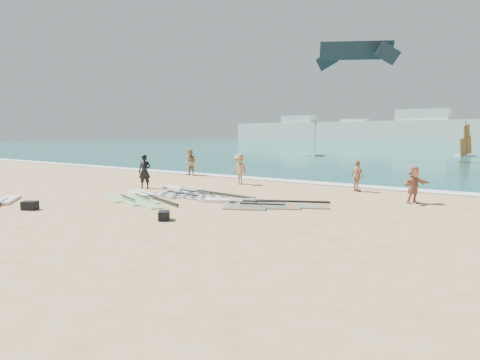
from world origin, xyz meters
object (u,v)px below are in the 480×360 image
Objects in this scene: person_wetsuit at (145,172)px; beachgoer_right at (414,185)px; gear_bag_near at (30,205)px; beachgoer_left at (191,162)px; rig_grey at (190,193)px; rig_orange at (253,203)px; rig_green at (140,197)px; beachgoer_back at (357,176)px; beachgoer_mid at (239,169)px; gear_bag_far at (164,216)px.

person_wetsuit is 13.27m from beachgoer_right.
gear_bag_near is 13.79m from beachgoer_left.
rig_orange is (4.25, -0.81, -0.00)m from rig_grey.
beachgoer_left reaches higher than rig_green.
rig_orange is 3.35× the size of beachgoer_back.
person_wetsuit is at bearing 65.43° from beachgoer_back.
rig_orange is 2.93× the size of person_wetsuit.
beachgoer_mid is at bearing 24.41° from person_wetsuit.
rig_green is 5.36m from rig_orange.
beachgoer_left is 1.16× the size of beachgoer_right.
beachgoer_right is at bearing 5.63° from beachgoer_mid.
rig_green is 10.73m from beachgoer_back.
beachgoer_left reaches higher than beachgoer_mid.
rig_grey is at bearing -76.52° from beachgoer_mid.
rig_grey is at bearing 135.76° from beachgoer_right.
rig_green is 6.85m from beachgoer_mid.
beachgoer_mid is (2.03, 11.08, 0.71)m from gear_bag_near.
gear_bag_near is at bearing 157.28° from beachgoer_right.
person_wetsuit is (-3.28, 0.04, 0.86)m from rig_grey.
rig_orange is at bearing -37.90° from beachgoer_mid.
gear_bag_far is (5.58, 1.65, -0.02)m from gear_bag_near.
gear_bag_near is at bearing -85.52° from rig_green.
beachgoer_back is 3.76m from beachgoer_right.
person_wetsuit reaches higher than rig_orange.
beachgoer_mid reaches higher than rig_green.
person_wetsuit reaches higher than rig_green.
beachgoer_back is (12.32, -1.14, -0.13)m from beachgoer_left.
rig_orange is at bearing -35.82° from person_wetsuit.
rig_grey is 3.48× the size of beachgoer_left.
beachgoer_back is at bearing -0.57° from person_wetsuit.
rig_orange is at bearing 42.77° from gear_bag_near.
rig_green is 9.69× the size of gear_bag_far.
beachgoer_mid is 1.11× the size of beachgoer_back.
gear_bag_near is at bearing -163.55° from gear_bag_far.
rig_green is at bearing -84.40° from beachgoer_mid.
person_wetsuit is at bearing -173.59° from rig_grey.
gear_bag_near reaches higher than rig_grey.
gear_bag_near is (-2.15, -6.73, 0.12)m from rig_grey.
beachgoer_left is (-2.58, 6.49, 0.01)m from person_wetsuit.
gear_bag_near is (-1.29, -4.32, 0.12)m from rig_green.
rig_orange is 6.77m from beachgoer_right.
beachgoer_mid is 1.11× the size of beachgoer_right.
beachgoer_mid is at bearing 110.62° from gear_bag_far.
person_wetsuit is at bearing 155.67° from rig_green.
beachgoer_left is at bearing 82.29° from person_wetsuit.
beachgoer_back is at bearing 44.34° from rig_orange.
beachgoer_back reaches higher than gear_bag_far.
rig_green is 10.28m from beachgoer_left.
rig_grey is 4.32m from rig_orange.
rig_green is 3.14× the size of beachgoer_right.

